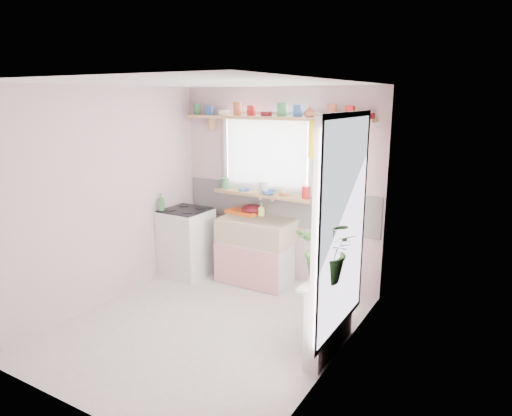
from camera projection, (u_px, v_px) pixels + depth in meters
The scene contains 19 objects.
room at pixel (300, 192), 4.94m from camera, with size 3.20×3.20×3.20m.
sink_unit at pixel (256, 250), 5.92m from camera, with size 0.95×0.65×1.11m.
cooker at pixel (187, 242), 6.18m from camera, with size 0.58×0.58×0.93m.
radiator_ledge at pixel (330, 312), 4.30m from camera, with size 0.22×0.95×0.78m.
windowsill at pixel (263, 195), 5.91m from camera, with size 1.40×0.22×0.04m, color tan.
pine_shelf at pixel (274, 118), 5.60m from camera, with size 2.52×0.24×0.04m, color tan.
shelf_crockery at pixel (271, 112), 5.60m from camera, with size 2.47×0.11×0.12m.
sill_crockery at pixel (263, 189), 5.89m from camera, with size 1.35×0.11×0.12m.
dish_tray at pixel (245, 211), 6.14m from camera, with size 0.44×0.33×0.04m, color orange.
colander at pixel (252, 209), 6.07m from camera, with size 0.29×0.29×0.13m, color #550E15.
jade_plant at pixel (329, 249), 3.98m from camera, with size 0.54×0.47×0.60m, color #396B2B.
fruit_bowl at pixel (340, 257), 4.58m from camera, with size 0.28×0.28×0.07m, color white.
herb_pot at pixel (340, 261), 4.28m from camera, with size 0.11×0.07×0.20m, color #285A24.
soap_bottle_sink at pixel (261, 209), 6.00m from camera, with size 0.08×0.08×0.17m, color #FDF370.
sill_cup at pixel (284, 191), 5.82m from camera, with size 0.12×0.12×0.10m, color white.
sill_bowl at pixel (269, 193), 5.81m from camera, with size 0.17×0.17×0.05m, color #386BB8.
shelf_vase at pixel (310, 111), 5.28m from camera, with size 0.13×0.13×0.14m, color #A65233.
cooker_bottle at pixel (161, 202), 5.97m from camera, with size 0.09×0.09×0.23m, color #3E7D41.
fruit at pixel (341, 251), 4.56m from camera, with size 0.20×0.14×0.10m.
Camera 1 is at (2.69, -3.56, 2.37)m, focal length 32.00 mm.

